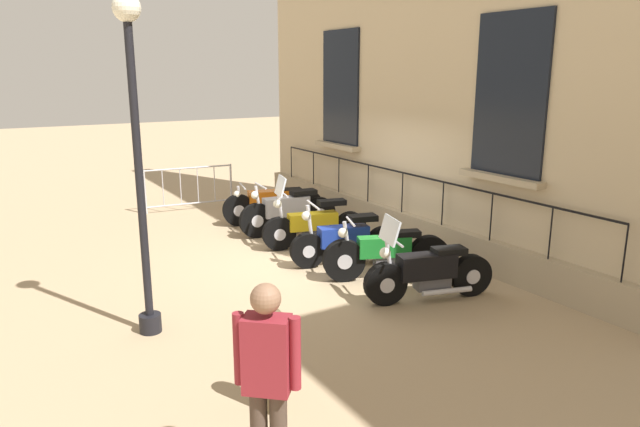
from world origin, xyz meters
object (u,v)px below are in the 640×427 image
(motorcycle_orange, at_px, (273,204))
(motorcycle_blue, at_px, (345,241))
(motorcycle_yellow, at_px, (314,225))
(pedestrian_standing, at_px, (267,376))
(crowd_barrier, at_px, (189,187))
(lamppost, at_px, (137,152))
(motorcycle_black, at_px, (428,272))
(motorcycle_green, at_px, (386,254))
(motorcycle_silver, at_px, (288,212))
(bollard, at_px, (274,359))

(motorcycle_orange, height_order, motorcycle_blue, motorcycle_blue)
(motorcycle_yellow, xyz_separation_m, pedestrian_standing, (3.66, 5.48, 0.57))
(crowd_barrier, bearing_deg, motorcycle_yellow, 103.43)
(lamppost, bearing_deg, motorcycle_yellow, -150.44)
(motorcycle_black, xyz_separation_m, lamppost, (3.77, -1.03, 1.90))
(motorcycle_green, xyz_separation_m, motorcycle_black, (0.04, 1.04, 0.02))
(motorcycle_orange, xyz_separation_m, motorcycle_green, (0.03, 4.08, -0.03))
(motorcycle_orange, distance_m, lamppost, 5.92)
(motorcycle_orange, relative_size, motorcycle_silver, 1.05)
(motorcycle_green, relative_size, pedestrian_standing, 1.15)
(bollard, bearing_deg, motorcycle_yellow, -124.77)
(motorcycle_silver, relative_size, crowd_barrier, 0.99)
(motorcycle_black, distance_m, bollard, 3.48)
(motorcycle_silver, bearing_deg, bollard, 60.59)
(bollard, distance_m, pedestrian_standing, 1.20)
(motorcycle_blue, bearing_deg, motorcycle_orange, -93.48)
(motorcycle_black, bearing_deg, motorcycle_yellow, -88.75)
(pedestrian_standing, bearing_deg, bollard, -118.84)
(bollard, xyz_separation_m, pedestrian_standing, (0.54, 0.98, 0.45))
(motorcycle_blue, xyz_separation_m, pedestrian_standing, (3.61, 4.34, 0.58))
(motorcycle_black, xyz_separation_m, crowd_barrier, (1.07, -7.34, 0.14))
(motorcycle_orange, xyz_separation_m, motorcycle_yellow, (0.14, 2.00, -0.01))
(motorcycle_blue, xyz_separation_m, bollard, (3.08, 3.36, 0.13))
(lamppost, bearing_deg, motorcycle_blue, -165.34)
(bollard, height_order, pedestrian_standing, pedestrian_standing)
(motorcycle_black, distance_m, lamppost, 4.34)
(motorcycle_black, relative_size, pedestrian_standing, 1.12)
(motorcycle_yellow, xyz_separation_m, motorcycle_green, (-0.11, 2.09, -0.02))
(motorcycle_yellow, xyz_separation_m, lamppost, (3.70, 2.10, 1.90))
(motorcycle_yellow, relative_size, crowd_barrier, 0.96)
(motorcycle_orange, bearing_deg, motorcycle_yellow, 85.96)
(lamppost, distance_m, pedestrian_standing, 3.64)
(motorcycle_black, distance_m, crowd_barrier, 7.42)
(motorcycle_green, xyz_separation_m, bollard, (3.24, 2.42, 0.13))
(crowd_barrier, bearing_deg, motorcycle_silver, 107.96)
(motorcycle_silver, height_order, motorcycle_yellow, motorcycle_yellow)
(lamppost, bearing_deg, motorcycle_black, 164.65)
(motorcycle_silver, height_order, bollard, motorcycle_silver)
(lamppost, bearing_deg, motorcycle_silver, -139.55)
(lamppost, relative_size, bollard, 3.83)
(motorcycle_blue, bearing_deg, lamppost, 14.66)
(motorcycle_black, bearing_deg, motorcycle_blue, -86.59)
(motorcycle_yellow, distance_m, bollard, 5.48)
(motorcycle_silver, bearing_deg, motorcycle_green, 91.78)
(motorcycle_green, bearing_deg, crowd_barrier, -79.95)
(crowd_barrier, bearing_deg, pedestrian_standing, 74.66)
(motorcycle_black, bearing_deg, bollard, 23.24)
(motorcycle_orange, xyz_separation_m, crowd_barrier, (1.15, -2.22, 0.12))
(motorcycle_green, relative_size, bollard, 1.86)
(motorcycle_silver, xyz_separation_m, motorcycle_blue, (0.06, 2.21, -0.05))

